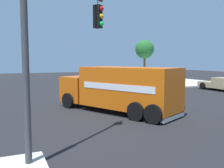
# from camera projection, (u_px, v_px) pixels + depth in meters

# --- Properties ---
(ground_plane) EXTENTS (100.00, 100.00, 0.00)m
(ground_plane) POSITION_uv_depth(u_px,v_px,m) (130.00, 105.00, 17.67)
(ground_plane) COLOR black
(sidewalk_corner_near) EXTENTS (12.57, 12.57, 0.14)m
(sidewalk_corner_near) POSITION_uv_depth(u_px,v_px,m) (168.00, 82.00, 35.37)
(sidewalk_corner_near) COLOR beige
(sidewalk_corner_near) RESTS_ON ground
(delivery_truck) EXTENTS (5.80, 8.36, 2.76)m
(delivery_truck) POSITION_uv_depth(u_px,v_px,m) (119.00, 88.00, 15.16)
(delivery_truck) COLOR orange
(delivery_truck) RESTS_ON ground
(traffic_light_primary) EXTENTS (3.57, 2.84, 5.84)m
(traffic_light_primary) POSITION_uv_depth(u_px,v_px,m) (58.00, 35.00, 8.18)
(traffic_light_primary) COLOR #38383D
(traffic_light_primary) RESTS_ON sidewalk_corner_far
(pickup_tan) EXTENTS (2.40, 5.27, 1.38)m
(pickup_tan) POSITION_uv_depth(u_px,v_px,m) (223.00, 84.00, 25.77)
(pickup_tan) COLOR tan
(pickup_tan) RESTS_ON ground
(pedestrian_near_corner) EXTENTS (0.52, 0.29, 1.57)m
(pedestrian_near_corner) POSITION_uv_depth(u_px,v_px,m) (166.00, 74.00, 38.85)
(pedestrian_near_corner) COLOR black
(pedestrian_near_corner) RESTS_ON sidewalk_corner_near
(pedestrian_crossing) EXTENTS (0.38, 0.44, 1.78)m
(pedestrian_crossing) POSITION_uv_depth(u_px,v_px,m) (158.00, 74.00, 37.68)
(pedestrian_crossing) COLOR gray
(pedestrian_crossing) RESTS_ON sidewalk_corner_near
(picket_fence_run) EXTENTS (6.22, 0.05, 0.95)m
(picket_fence_run) POSITION_uv_depth(u_px,v_px,m) (146.00, 76.00, 40.81)
(picket_fence_run) COLOR white
(picket_fence_run) RESTS_ON sidewalk_corner_near
(shade_tree_near) EXTENTS (2.89, 2.89, 6.21)m
(shade_tree_near) POSITION_uv_depth(u_px,v_px,m) (145.00, 49.00, 38.02)
(shade_tree_near) COLOR brown
(shade_tree_near) RESTS_ON sidewalk_corner_near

